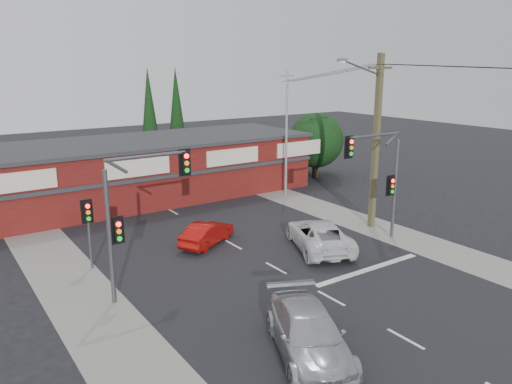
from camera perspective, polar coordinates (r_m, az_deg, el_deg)
ground at (r=23.14m, az=3.93°, el=-9.56°), size 120.00×120.00×0.00m
road_strip at (r=26.93m, az=-2.70°, el=-6.00°), size 14.00×70.00×0.01m
verge_left at (r=23.94m, az=-20.52°, el=-9.62°), size 3.00×70.00×0.02m
verge_right at (r=31.97m, az=10.38°, el=-2.91°), size 3.00×70.00×0.02m
stop_line at (r=24.34m, az=12.72°, el=-8.62°), size 6.50×0.35×0.01m
white_suv at (r=26.29m, az=7.22°, el=-4.89°), size 4.49×5.99×1.51m
silver_suv at (r=17.14m, az=6.06°, el=-15.82°), size 4.16×5.73×1.54m
red_sedan at (r=26.91m, az=-5.62°, el=-4.70°), size 3.88×2.97×1.23m
lane_dashes at (r=23.92m, az=2.29°, el=-8.67°), size 0.12×39.79×0.01m
shop_building at (r=36.39m, az=-14.09°, el=2.45°), size 27.30×8.40×4.22m
tree_cluster at (r=42.92m, az=6.67°, el=5.58°), size 5.90×5.10×5.50m
conifer_near at (r=44.01m, az=-12.10°, el=8.97°), size 1.80×1.80×9.25m
conifer_far at (r=47.24m, az=-9.08°, el=9.45°), size 1.80×1.80×9.25m
traffic_mast_left at (r=20.47m, az=-13.77°, el=-1.47°), size 3.77×0.27×5.97m
traffic_mast_right at (r=27.19m, az=14.19°, el=2.41°), size 3.96×0.27×5.97m
pedestal_signal at (r=24.33m, az=-18.65°, el=-3.05°), size 0.55×0.27×3.38m
utility_pole at (r=29.36m, az=13.43°, el=6.19°), size 4.38×0.59×10.00m
steel_pole at (r=36.45m, az=3.50°, el=6.97°), size 1.20×0.16×9.00m
power_lines at (r=25.85m, az=23.23°, el=12.51°), size 2.01×29.00×1.22m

